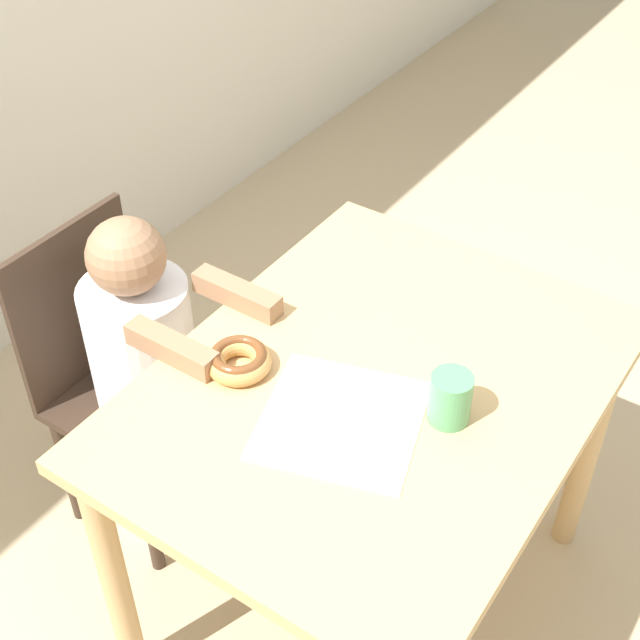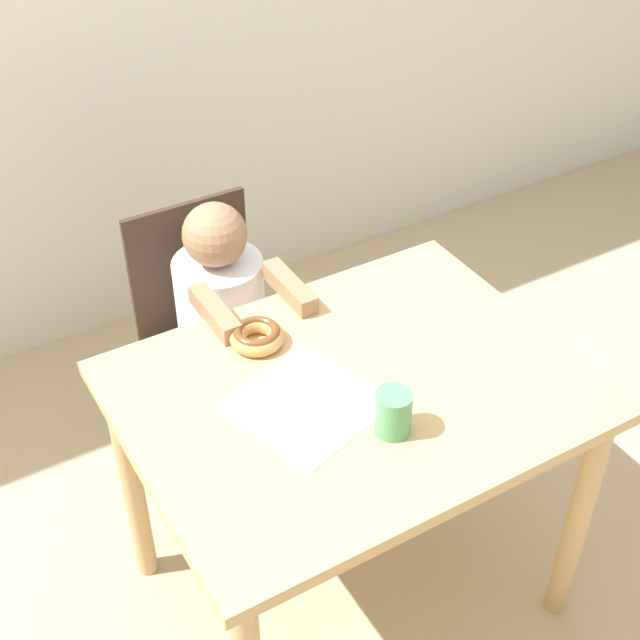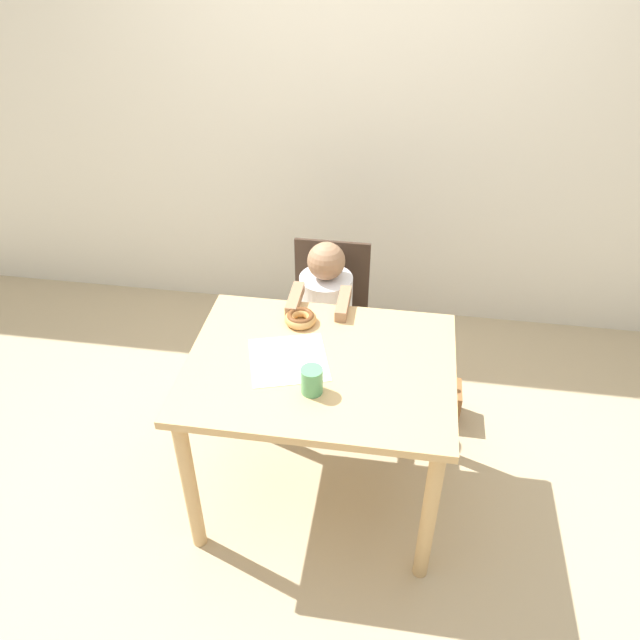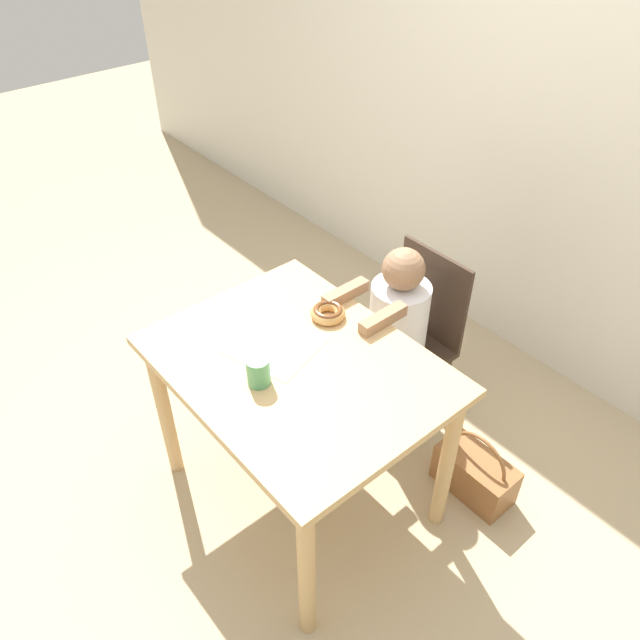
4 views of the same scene
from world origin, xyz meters
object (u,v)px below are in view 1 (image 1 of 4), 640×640
at_px(child_figure, 150,385).
at_px(donut, 239,360).
at_px(chair, 120,380).
at_px(handbag, 287,374).
at_px(cup, 450,398).

relative_size(child_figure, donut, 7.12).
bearing_deg(chair, child_figure, -90.00).
relative_size(chair, handbag, 2.51).
distance_m(child_figure, cup, 0.85).
xyz_separation_m(chair, child_figure, (0.00, -0.11, 0.04)).
bearing_deg(handbag, donut, -151.16).
distance_m(chair, handbag, 0.65).
distance_m(chair, child_figure, 0.12).
xyz_separation_m(chair, cup, (0.06, -0.88, 0.39)).
bearing_deg(donut, child_figure, 80.41).
bearing_deg(handbag, chair, 166.35).
xyz_separation_m(chair, handbag, (0.54, -0.13, -0.34)).
distance_m(chair, donut, 0.59).
xyz_separation_m(donut, cup, (0.12, -0.42, 0.03)).
distance_m(donut, cup, 0.44).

